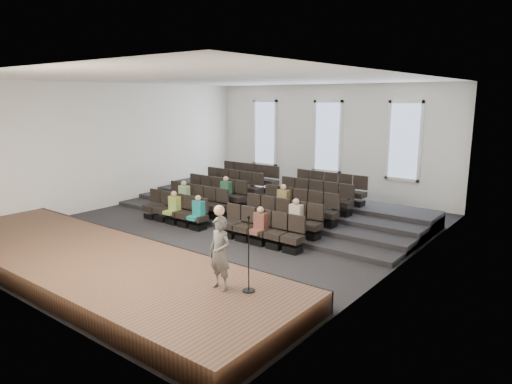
% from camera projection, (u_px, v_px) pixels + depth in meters
% --- Properties ---
extents(ground, '(14.00, 14.00, 0.00)m').
position_uv_depth(ground, '(226.00, 229.00, 15.62)').
color(ground, black).
rests_on(ground, ground).
extents(ceiling, '(12.00, 14.00, 0.02)m').
position_uv_depth(ceiling, '(224.00, 79.00, 14.60)').
color(ceiling, white).
rests_on(ceiling, ground).
extents(wall_back, '(12.00, 0.04, 5.00)m').
position_uv_depth(wall_back, '(328.00, 141.00, 20.55)').
color(wall_back, white).
rests_on(wall_back, ground).
extents(wall_front, '(12.00, 0.04, 5.00)m').
position_uv_depth(wall_front, '(5.00, 190.00, 9.67)').
color(wall_front, white).
rests_on(wall_front, ground).
extents(wall_left, '(0.04, 14.00, 5.00)m').
position_uv_depth(wall_left, '(115.00, 145.00, 18.72)').
color(wall_left, white).
rests_on(wall_left, ground).
extents(wall_right, '(0.04, 14.00, 5.00)m').
position_uv_depth(wall_right, '(403.00, 175.00, 11.50)').
color(wall_right, white).
rests_on(wall_right, ground).
extents(stage, '(11.80, 3.60, 0.50)m').
position_uv_depth(stage, '(93.00, 264.00, 11.62)').
color(stage, '#4F3622').
rests_on(stage, ground).
extents(stage_lip, '(11.80, 0.06, 0.52)m').
position_uv_depth(stage_lip, '(148.00, 247.00, 12.99)').
color(stage_lip, black).
rests_on(stage_lip, ground).
extents(risers, '(11.80, 4.80, 0.60)m').
position_uv_depth(risers, '(279.00, 206.00, 18.03)').
color(risers, black).
rests_on(risers, ground).
extents(seating_rows, '(6.80, 4.70, 1.67)m').
position_uv_depth(seating_rows, '(253.00, 202.00, 16.67)').
color(seating_rows, black).
rests_on(seating_rows, ground).
extents(windows, '(8.44, 0.10, 3.24)m').
position_uv_depth(windows, '(328.00, 137.00, 20.45)').
color(windows, white).
rests_on(windows, wall_back).
extents(audience, '(5.45, 2.64, 1.10)m').
position_uv_depth(audience, '(229.00, 204.00, 15.75)').
color(audience, '#92B146').
rests_on(audience, seating_rows).
extents(speaker, '(0.59, 0.41, 1.55)m').
position_uv_depth(speaker, '(220.00, 253.00, 9.40)').
color(speaker, '#575552').
rests_on(speaker, stage).
extents(mic_stand, '(0.27, 0.27, 1.61)m').
position_uv_depth(mic_stand, '(249.00, 269.00, 9.33)').
color(mic_stand, black).
rests_on(mic_stand, stage).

